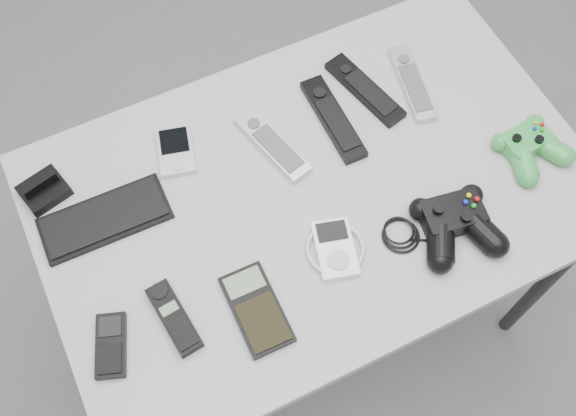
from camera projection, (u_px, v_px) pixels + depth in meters
name	position (u px, v px, depth m)	size (l,w,h in m)	color
floor	(304.00, 301.00, 1.91)	(3.50, 3.50, 0.00)	slate
desk	(314.00, 203.00, 1.33)	(1.04, 0.67, 0.70)	#9E9DA0
pda_keyboard	(105.00, 218.00, 1.24)	(0.24, 0.10, 0.01)	black
dock_bracket	(42.00, 188.00, 1.25)	(0.08, 0.07, 0.04)	black
pda	(176.00, 151.00, 1.30)	(0.07, 0.11, 0.02)	silver
remote_silver_a	(272.00, 144.00, 1.31)	(0.05, 0.19, 0.02)	silver
remote_black_a	(333.00, 118.00, 1.34)	(0.05, 0.21, 0.02)	black
remote_black_b	(365.00, 89.00, 1.37)	(0.05, 0.20, 0.02)	black
remote_silver_b	(412.00, 83.00, 1.38)	(0.04, 0.19, 0.02)	#B5B4BB
mobile_phone	(111.00, 345.00, 1.13)	(0.05, 0.11, 0.02)	black
cordless_handset	(174.00, 318.00, 1.15)	(0.04, 0.14, 0.02)	black
calculator	(256.00, 309.00, 1.16)	(0.08, 0.16, 0.02)	black
mp3_player	(335.00, 249.00, 1.21)	(0.11, 0.11, 0.02)	white
controller_black	(456.00, 222.00, 1.21)	(0.26, 0.16, 0.05)	black
controller_green	(530.00, 146.00, 1.29)	(0.13, 0.14, 0.04)	#217B32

